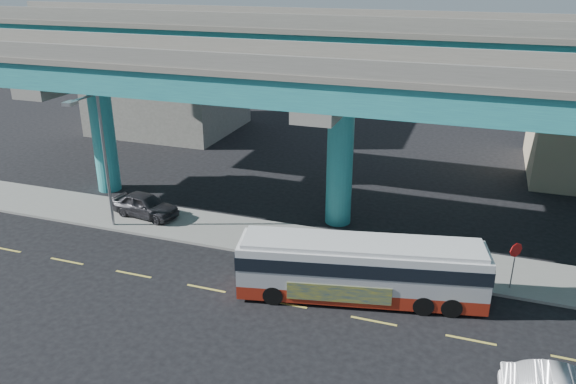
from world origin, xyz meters
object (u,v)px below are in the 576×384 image
(parked_car, at_px, (145,205))
(stop_sign, at_px, (515,256))
(street_lamp, at_px, (96,143))
(transit_bus, at_px, (361,267))

(parked_car, distance_m, stop_sign, 20.68)
(parked_car, relative_size, stop_sign, 1.85)
(street_lamp, bearing_deg, transit_bus, -7.78)
(parked_car, height_order, street_lamp, street_lamp)
(street_lamp, bearing_deg, parked_car, 63.86)
(transit_bus, relative_size, parked_car, 2.58)
(street_lamp, distance_m, stop_sign, 22.00)
(stop_sign, bearing_deg, transit_bus, -176.94)
(transit_bus, bearing_deg, parked_car, 150.94)
(transit_bus, bearing_deg, street_lamp, 160.30)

